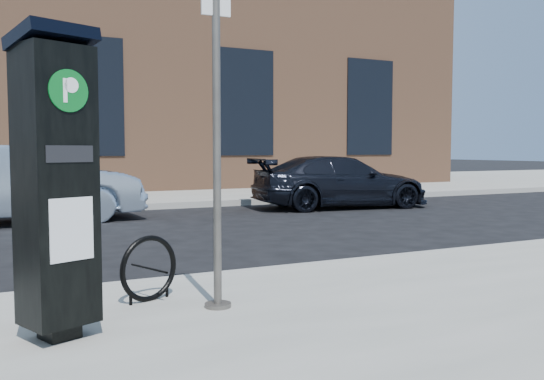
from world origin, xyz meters
TOP-DOWN VIEW (x-y plane):
  - ground at (0.00, 0.00)m, footprint 120.00×120.00m
  - sidewalk_far at (0.00, 14.00)m, footprint 60.00×12.00m
  - curb_near at (0.00, -0.02)m, footprint 60.00×0.12m
  - curb_far at (0.00, 8.02)m, footprint 60.00×0.12m
  - building at (-0.00, 17.00)m, footprint 28.00×10.05m
  - parking_kiosk at (-2.29, -1.50)m, footprint 0.61×0.58m
  - sign_pole at (-1.04, -1.25)m, footprint 0.24×0.22m
  - bike_rack at (-1.49, -0.81)m, footprint 0.55×0.25m
  - car_silver at (-2.16, 6.60)m, footprint 4.71×1.92m
  - car_dark at (5.13, 6.43)m, footprint 4.62×2.36m

SIDE VIEW (x-z plane):
  - ground at x=0.00m, z-range 0.00..0.00m
  - sidewalk_far at x=0.00m, z-range 0.00..0.15m
  - curb_near at x=0.00m, z-range -0.01..0.15m
  - curb_far at x=0.00m, z-range -0.01..0.15m
  - bike_rack at x=-1.49m, z-range 0.14..0.71m
  - car_dark at x=5.13m, z-range 0.00..1.28m
  - car_silver at x=-2.16m, z-range 0.00..1.52m
  - parking_kiosk at x=-2.29m, z-range 0.18..2.28m
  - sign_pole at x=-1.04m, z-range 0.14..2.87m
  - building at x=0.00m, z-range 0.02..8.27m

